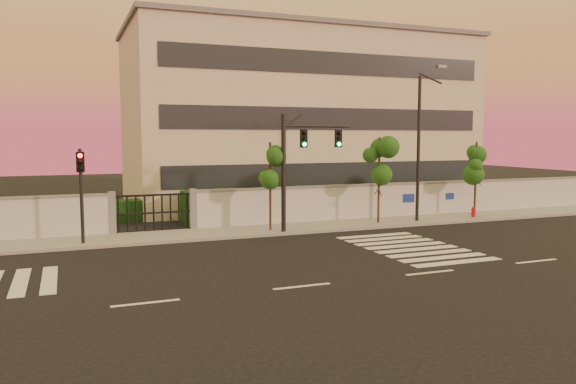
# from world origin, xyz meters

# --- Properties ---
(ground) EXTENTS (120.00, 120.00, 0.00)m
(ground) POSITION_xyz_m (0.00, 0.00, 0.00)
(ground) COLOR black
(ground) RESTS_ON ground
(sidewalk) EXTENTS (60.00, 3.00, 0.15)m
(sidewalk) POSITION_xyz_m (0.00, 10.50, 0.07)
(sidewalk) COLOR gray
(sidewalk) RESTS_ON ground
(perimeter_wall) EXTENTS (60.00, 0.36, 2.20)m
(perimeter_wall) POSITION_xyz_m (0.10, 12.00, 1.07)
(perimeter_wall) COLOR #B9BBC0
(perimeter_wall) RESTS_ON ground
(hedge_row) EXTENTS (41.00, 4.25, 1.80)m
(hedge_row) POSITION_xyz_m (1.17, 14.74, 0.82)
(hedge_row) COLOR black
(hedge_row) RESTS_ON ground
(institutional_building) EXTENTS (24.40, 12.40, 12.25)m
(institutional_building) POSITION_xyz_m (9.00, 21.99, 6.16)
(institutional_building) COLOR beige
(institutional_building) RESTS_ON ground
(road_markings) EXTENTS (57.00, 7.62, 0.02)m
(road_markings) POSITION_xyz_m (-1.58, 3.76, 0.01)
(road_markings) COLOR silver
(road_markings) RESTS_ON ground
(street_tree_d) EXTENTS (1.47, 1.17, 4.60)m
(street_tree_d) POSITION_xyz_m (2.57, 10.09, 3.38)
(street_tree_d) COLOR #382314
(street_tree_d) RESTS_ON ground
(street_tree_e) EXTENTS (1.58, 1.26, 4.83)m
(street_tree_e) POSITION_xyz_m (8.90, 10.12, 3.56)
(street_tree_e) COLOR #382314
(street_tree_e) RESTS_ON ground
(street_tree_f) EXTENTS (1.60, 1.27, 4.57)m
(street_tree_f) POSITION_xyz_m (15.63, 10.30, 3.36)
(street_tree_f) COLOR #382314
(street_tree_f) RESTS_ON ground
(traffic_signal_main) EXTENTS (3.78, 0.37, 5.98)m
(traffic_signal_main) POSITION_xyz_m (3.75, 9.35, 3.78)
(traffic_signal_main) COLOR black
(traffic_signal_main) RESTS_ON ground
(traffic_signal_secondary) EXTENTS (0.34, 0.33, 4.35)m
(traffic_signal_secondary) POSITION_xyz_m (-6.43, 9.78, 2.76)
(traffic_signal_secondary) COLOR black
(traffic_signal_secondary) RESTS_ON ground
(streetlight_east) EXTENTS (0.51, 2.06, 8.57)m
(streetlight_east) POSITION_xyz_m (11.27, 9.73, 4.63)
(streetlight_east) COLOR black
(streetlight_east) RESTS_ON ground
(fire_hydrant) EXTENTS (0.29, 0.29, 0.77)m
(fire_hydrant) POSITION_xyz_m (15.24, 9.92, 0.38)
(fire_hydrant) COLOR red
(fire_hydrant) RESTS_ON ground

